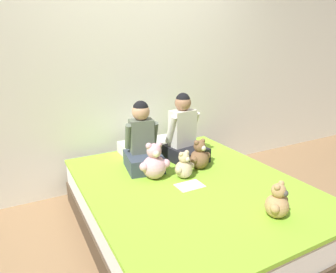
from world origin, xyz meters
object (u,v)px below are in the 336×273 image
Objects in this scene: teddy_bear_held_by_left_child at (154,163)px; sign_card at (190,186)px; teddy_bear_held_by_right_child at (199,156)px; bed at (190,207)px; child_on_right at (184,135)px; teddy_bear_at_foot_of_bed at (277,203)px; pillow_at_headboard at (149,147)px; teddy_bear_between_children at (184,167)px; child_on_left at (142,143)px.

teddy_bear_held_by_left_child reaches higher than sign_card.
bed is at bearing -147.77° from teddy_bear_held_by_right_child.
child_on_right is 2.04× the size of teddy_bear_held_by_left_child.
teddy_bear_held_by_right_child reaches higher than bed.
teddy_bear_at_foot_of_bed is (0.44, -0.88, -0.03)m from teddy_bear_held_by_left_child.
pillow_at_headboard is 0.84m from sign_card.
teddy_bear_between_children is at bearing 84.73° from teddy_bear_at_foot_of_bed.
teddy_bear_held_by_right_child is (0.43, -0.25, -0.11)m from child_on_left.
child_on_left reaches higher than teddy_bear_at_foot_of_bed.
sign_card is (-0.25, -0.51, -0.24)m from child_on_right.
teddy_bear_held_by_right_child is 0.63m from pillow_at_headboard.
child_on_right reaches higher than pillow_at_headboard.
bed is at bearing 87.28° from teddy_bear_at_foot_of_bed.
child_on_right reaches higher than child_on_left.
bed is 0.23m from sign_card.
sign_card is (-0.04, -0.15, -0.10)m from teddy_bear_between_children.
child_on_right is 0.51m from teddy_bear_held_by_left_child.
teddy_bear_at_foot_of_bed is (0.22, -0.78, 0.00)m from teddy_bear_between_children.
teddy_bear_at_foot_of_bed is at bearing -98.05° from child_on_right.
teddy_bear_held_by_right_child is at bearing 69.07° from teddy_bear_at_foot_of_bed.
teddy_bear_at_foot_of_bed is (0.44, -1.13, -0.13)m from child_on_left.
teddy_bear_between_children is (0.21, -0.35, -0.13)m from child_on_left.
teddy_bear_between_children is (0.00, 0.11, 0.31)m from bed.
child_on_right is at bearing 65.34° from bed.
child_on_left is 2.48× the size of teddy_bear_at_foot_of_bed.
teddy_bear_held_by_left_child is 0.24m from teddy_bear_between_children.
child_on_left is at bearing 89.86° from teddy_bear_at_foot_of_bed.
teddy_bear_held_by_right_child is at bearing -97.46° from child_on_right.
child_on_right is 3.02× the size of sign_card.
pillow_at_headboard is (-0.22, 1.47, -0.05)m from teddy_bear_at_foot_of_bed.
teddy_bear_held_by_left_child is 1.15× the size of teddy_bear_held_by_right_child.
teddy_bear_held_by_left_child is at bearing 135.32° from bed.
sign_card is at bearing 91.19° from teddy_bear_at_foot_of_bed.
sign_card is at bearing -130.71° from bed.
teddy_bear_held_by_right_child is 0.24m from teddy_bear_between_children.
sign_card is at bearing -117.36° from teddy_bear_between_children.
teddy_bear_at_foot_of_bed is at bearing -57.49° from teddy_bear_held_by_left_child.
child_on_left is at bearing 138.14° from teddy_bear_held_by_right_child.
teddy_bear_held_by_right_child is at bearing 5.21° from teddy_bear_held_by_left_child.
child_on_left is at bearing 107.45° from teddy_bear_between_children.
sign_card is at bearing -48.60° from teddy_bear_held_by_left_child.
child_on_right reaches higher than bed.
teddy_bear_held_by_left_child is at bearing -110.44° from pillow_at_headboard.
child_on_left reaches higher than sign_card.
pillow_at_headboard is at bearing 75.49° from teddy_bear_held_by_left_child.
teddy_bear_held_by_left_child is at bearing -82.08° from child_on_left.
teddy_bear_between_children is at bearing -49.81° from child_on_left.
teddy_bear_held_by_right_child is 1.12× the size of teddy_bear_at_foot_of_bed.
teddy_bear_at_foot_of_bed is 0.69m from sign_card.
bed is 8.17× the size of teddy_bear_at_foot_of_bed.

